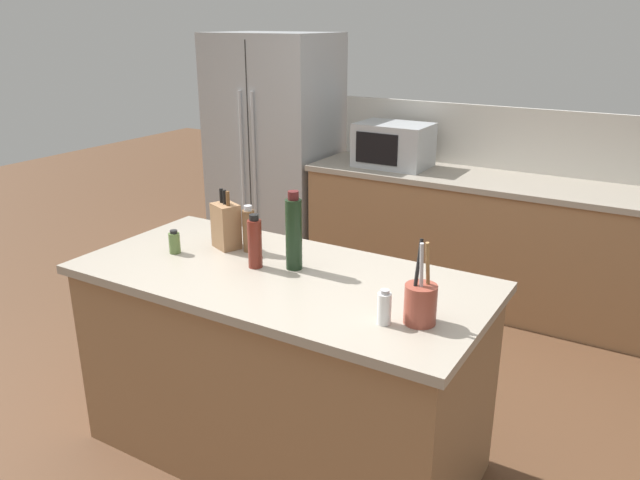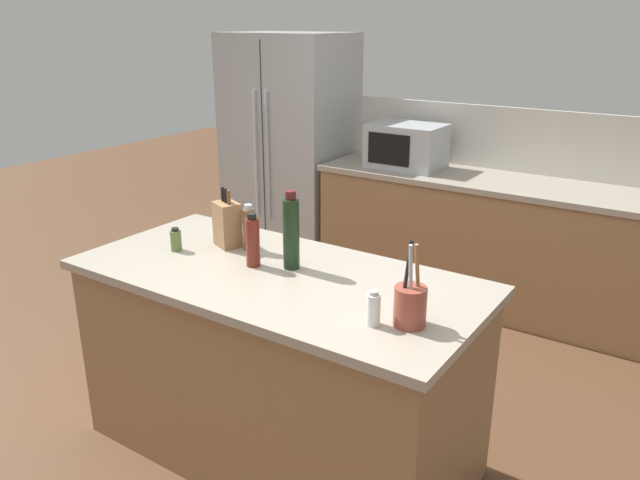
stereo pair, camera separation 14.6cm
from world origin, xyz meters
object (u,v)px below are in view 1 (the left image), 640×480
object	(u,v)px
wine_bottle	(294,233)
spice_jar_oregano	(174,242)
refrigerator	(275,149)
utensil_crock	(420,302)
knife_block	(226,225)
salt_shaker	(384,308)
microwave	(393,145)
vinegar_bottle	(255,243)
pepper_grinder	(249,230)

from	to	relation	value
wine_bottle	spice_jar_oregano	size ratio (longest dim) A/B	3.15
refrigerator	utensil_crock	size ratio (longest dim) A/B	5.92
refrigerator	spice_jar_oregano	bearing A→B (deg)	-66.13
knife_block	wine_bottle	xyz separation A→B (m)	(0.43, -0.06, 0.05)
salt_shaker	utensil_crock	bearing A→B (deg)	33.26
microwave	vinegar_bottle	xyz separation A→B (m)	(0.33, -2.19, -0.05)
spice_jar_oregano	wine_bottle	bearing A→B (deg)	12.15
salt_shaker	knife_block	bearing A→B (deg)	161.30
vinegar_bottle	pepper_grinder	bearing A→B (deg)	134.47
wine_bottle	microwave	bearing A→B (deg)	102.93
vinegar_bottle	salt_shaker	distance (m)	0.77
refrigerator	wine_bottle	distance (m)	2.70
vinegar_bottle	wine_bottle	world-z (taller)	wine_bottle
microwave	pepper_grinder	distance (m)	2.04
pepper_grinder	wine_bottle	xyz separation A→B (m)	(0.31, -0.08, 0.06)
refrigerator	pepper_grinder	bearing A→B (deg)	-58.03
wine_bottle	refrigerator	bearing A→B (deg)	126.66
spice_jar_oregano	utensil_crock	bearing A→B (deg)	-3.61
vinegar_bottle	spice_jar_oregano	distance (m)	0.44
microwave	utensil_crock	size ratio (longest dim) A/B	1.69
knife_block	salt_shaker	distance (m)	1.07
pepper_grinder	salt_shaker	distance (m)	0.95
pepper_grinder	vinegar_bottle	distance (m)	0.21
refrigerator	microwave	xyz separation A→B (m)	(1.13, -0.05, 0.15)
vinegar_bottle	wine_bottle	bearing A→B (deg)	25.27
microwave	wine_bottle	xyz separation A→B (m)	(0.48, -2.11, 0.01)
salt_shaker	spice_jar_oregano	xyz separation A→B (m)	(-1.17, 0.15, -0.01)
utensil_crock	spice_jar_oregano	xyz separation A→B (m)	(-1.28, 0.08, -0.03)
spice_jar_oregano	knife_block	bearing A→B (deg)	48.79
utensil_crock	wine_bottle	size ratio (longest dim) A/B	0.90
refrigerator	wine_bottle	bearing A→B (deg)	-53.34
utensil_crock	pepper_grinder	bearing A→B (deg)	164.00
refrigerator	salt_shaker	world-z (taller)	refrigerator
knife_block	vinegar_bottle	bearing A→B (deg)	-3.58
salt_shaker	spice_jar_oregano	distance (m)	1.18
utensil_crock	salt_shaker	distance (m)	0.13
pepper_grinder	vinegar_bottle	size ratio (longest dim) A/B	0.92
wine_bottle	vinegar_bottle	bearing A→B (deg)	-154.73
refrigerator	pepper_grinder	world-z (taller)	refrigerator
microwave	utensil_crock	bearing A→B (deg)	-63.22
pepper_grinder	wine_bottle	distance (m)	0.32
vinegar_bottle	wine_bottle	xyz separation A→B (m)	(0.16, 0.08, 0.05)
wine_bottle	salt_shaker	world-z (taller)	wine_bottle
utensil_crock	spice_jar_oregano	world-z (taller)	utensil_crock
refrigerator	microwave	size ratio (longest dim) A/B	3.51
salt_shaker	refrigerator	bearing A→B (deg)	131.80
utensil_crock	salt_shaker	xyz separation A→B (m)	(-0.11, -0.07, -0.02)
microwave	utensil_crock	world-z (taller)	microwave
vinegar_bottle	salt_shaker	size ratio (longest dim) A/B	1.83
knife_block	pepper_grinder	distance (m)	0.13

